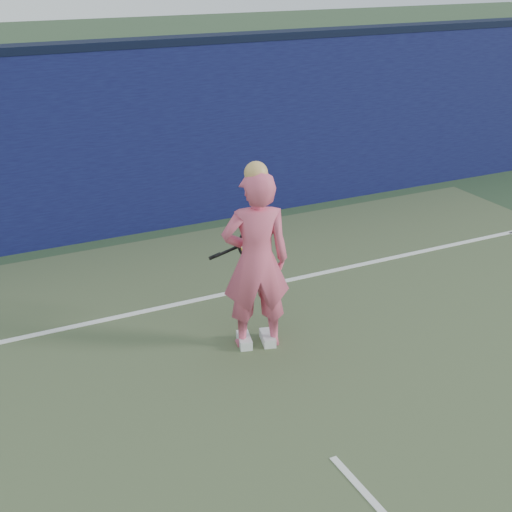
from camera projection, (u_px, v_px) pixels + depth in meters
backstop_wall at (120, 144)px, 9.60m from camera, size 24.00×0.40×2.50m
wall_cap at (112, 44)px, 9.09m from camera, size 24.00×0.42×0.10m
player at (256, 261)px, 6.83m from camera, size 0.75×0.59×1.90m
racket at (248, 244)px, 7.25m from camera, size 0.60×0.15×0.32m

